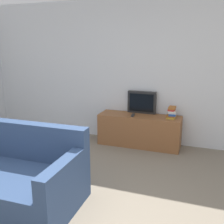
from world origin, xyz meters
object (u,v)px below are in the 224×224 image
Objects in this scene: book_stack at (172,113)px; remote_on_stand at (133,115)px; tv_stand at (139,130)px; television at (142,102)px.

remote_on_stand is at bearing -173.70° from book_stack.
television is (-0.01, 0.18, 0.49)m from tv_stand.
book_stack is at bearing 0.76° from tv_stand.
book_stack is at bearing 6.30° from remote_on_stand.
book_stack is at bearing -17.05° from television.
remote_on_stand is (-0.67, -0.07, -0.08)m from book_stack.
television is at bearing 68.46° from remote_on_stand.
remote_on_stand is at bearing -111.54° from television.
remote_on_stand is at bearing -148.77° from tv_stand.
tv_stand is 8.63× the size of remote_on_stand.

